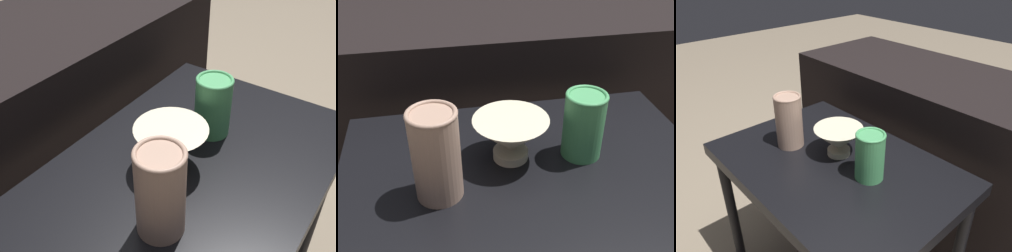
{
  "view_description": "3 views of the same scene",
  "coord_description": "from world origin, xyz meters",
  "views": [
    {
      "loc": [
        -0.54,
        -0.31,
        1.11
      ],
      "look_at": [
        -0.04,
        0.04,
        0.65
      ],
      "focal_mm": 42.0,
      "sensor_mm": 36.0,
      "label": 1
    },
    {
      "loc": [
        -0.16,
        -0.59,
        1.05
      ],
      "look_at": [
        -0.04,
        0.02,
        0.64
      ],
      "focal_mm": 42.0,
      "sensor_mm": 36.0,
      "label": 2
    },
    {
      "loc": [
        0.63,
        -0.53,
        1.13
      ],
      "look_at": [
        -0.01,
        0.05,
        0.65
      ],
      "focal_mm": 35.0,
      "sensor_mm": 36.0,
      "label": 3
    }
  ],
  "objects": [
    {
      "name": "couch_backdrop",
      "position": [
        0.0,
        0.59,
        0.34
      ],
      "size": [
        1.31,
        0.5,
        0.68
      ],
      "color": "black",
      "rests_on": "ground_plane"
    },
    {
      "name": "table",
      "position": [
        0.0,
        0.0,
        0.49
      ],
      "size": [
        0.75,
        0.51,
        0.55
      ],
      "color": "black",
      "rests_on": "ground_plane"
    },
    {
      "name": "bowl",
      "position": [
        -0.03,
        0.04,
        0.6
      ],
      "size": [
        0.15,
        0.15,
        0.09
      ],
      "color": "beige",
      "rests_on": "table"
    },
    {
      "name": "vase_textured_left",
      "position": [
        -0.17,
        -0.04,
        0.64
      ],
      "size": [
        0.09,
        0.09,
        0.18
      ],
      "color": "tan",
      "rests_on": "table"
    },
    {
      "name": "vase_colorful_right",
      "position": [
        0.12,
        0.03,
        0.62
      ],
      "size": [
        0.08,
        0.08,
        0.14
      ],
      "color": "#47995B",
      "rests_on": "table"
    }
  ]
}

